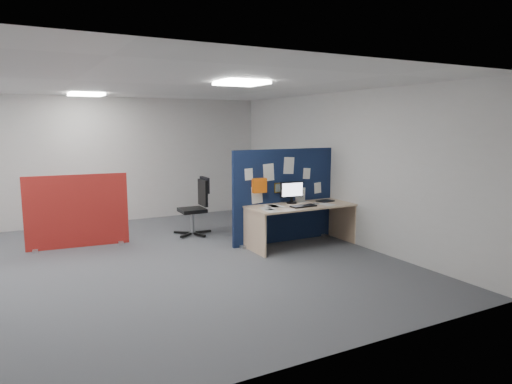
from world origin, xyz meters
name	(u,v)px	position (x,y,z in m)	size (l,w,h in m)	color
floor	(85,274)	(0.00, 0.00, 0.00)	(9.00, 9.00, 0.00)	#4F5257
ceiling	(74,80)	(0.00, 0.00, 2.70)	(9.00, 7.00, 0.02)	white
wall_back	(57,162)	(0.00, 3.50, 1.35)	(9.00, 0.02, 2.70)	silver
wall_front	(146,233)	(0.00, -3.50, 1.35)	(9.00, 0.02, 2.70)	silver
wall_right	(339,166)	(4.50, 0.00, 1.35)	(0.02, 7.00, 2.70)	silver
ceiling_lights	(92,87)	(0.33, 0.67, 2.67)	(4.10, 4.10, 0.04)	white
navy_divider	(283,196)	(3.46, 0.27, 0.84)	(2.04, 0.30, 1.68)	#101B3C
main_desk	(299,214)	(3.58, -0.08, 0.57)	(1.90, 0.84, 0.73)	#D9B18B
monitor_main	(292,191)	(3.52, 0.07, 0.94)	(0.44, 0.18, 0.38)	black
keyboard	(303,206)	(3.51, -0.31, 0.74)	(0.45, 0.18, 0.03)	black
mouse	(316,204)	(3.82, -0.24, 0.74)	(0.10, 0.06, 0.03)	#A7A8AD
paper_tray	(325,201)	(4.17, -0.04, 0.74)	(0.28, 0.22, 0.01)	black
red_divider	(77,212)	(0.12, 1.61, 0.62)	(1.69, 0.30, 1.27)	#9F2614
office_chair	(198,203)	(2.29, 1.51, 0.62)	(0.70, 0.73, 1.09)	black
desk_papers	(286,206)	(3.28, -0.12, 0.73)	(1.39, 0.87, 0.00)	white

